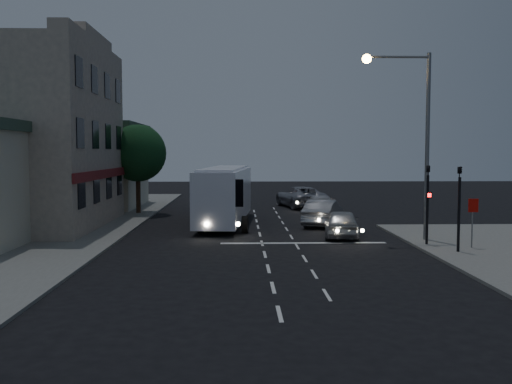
{
  "coord_description": "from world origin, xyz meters",
  "views": [
    {
      "loc": [
        -1.08,
        -25.14,
        4.38
      ],
      "look_at": [
        -0.17,
        5.97,
        2.2
      ],
      "focal_mm": 40.0,
      "sensor_mm": 36.0,
      "label": 1
    }
  ],
  "objects_px": {
    "car_sedan_b": "(320,205)",
    "street_tree": "(138,150)",
    "tour_bus": "(225,193)",
    "streetlight": "(414,124)",
    "traffic_signal_main": "(428,195)",
    "traffic_signal_side": "(459,198)",
    "car_suv": "(342,223)",
    "car_sedan_a": "(323,213)",
    "car_sedan_c": "(301,197)",
    "regulatory_sign": "(473,215)"
  },
  "relations": [
    {
      "from": "car_suv",
      "to": "tour_bus",
      "type": "bearing_deg",
      "value": -34.18
    },
    {
      "from": "traffic_signal_side",
      "to": "streetlight",
      "type": "bearing_deg",
      "value": 105.7
    },
    {
      "from": "tour_bus",
      "to": "car_sedan_b",
      "type": "bearing_deg",
      "value": 42.29
    },
    {
      "from": "car_suv",
      "to": "streetlight",
      "type": "xyz_separation_m",
      "value": [
        3.18,
        -1.6,
        5.01
      ]
    },
    {
      "from": "car_sedan_b",
      "to": "traffic_signal_main",
      "type": "bearing_deg",
      "value": 106.51
    },
    {
      "from": "traffic_signal_side",
      "to": "regulatory_sign",
      "type": "distance_m",
      "value": 1.61
    },
    {
      "from": "car_suv",
      "to": "traffic_signal_main",
      "type": "xyz_separation_m",
      "value": [
        3.43,
        -3.02,
        1.7
      ]
    },
    {
      "from": "traffic_signal_side",
      "to": "street_tree",
      "type": "relative_size",
      "value": 0.66
    },
    {
      "from": "traffic_signal_side",
      "to": "streetlight",
      "type": "xyz_separation_m",
      "value": [
        -0.96,
        3.4,
        3.31
      ]
    },
    {
      "from": "car_sedan_b",
      "to": "car_sedan_c",
      "type": "xyz_separation_m",
      "value": [
        -0.79,
        5.45,
        0.14
      ]
    },
    {
      "from": "car_sedan_a",
      "to": "traffic_signal_main",
      "type": "distance_m",
      "value": 8.71
    },
    {
      "from": "car_suv",
      "to": "street_tree",
      "type": "distance_m",
      "value": 17.13
    },
    {
      "from": "tour_bus",
      "to": "streetlight",
      "type": "height_order",
      "value": "streetlight"
    },
    {
      "from": "traffic_signal_side",
      "to": "car_sedan_b",
      "type": "bearing_deg",
      "value": 103.42
    },
    {
      "from": "tour_bus",
      "to": "car_sedan_b",
      "type": "relative_size",
      "value": 2.4
    },
    {
      "from": "car_sedan_c",
      "to": "regulatory_sign",
      "type": "distance_m",
      "value": 20.89
    },
    {
      "from": "car_sedan_a",
      "to": "traffic_signal_side",
      "type": "bearing_deg",
      "value": 134.04
    },
    {
      "from": "traffic_signal_side",
      "to": "car_sedan_c",
      "type": "bearing_deg",
      "value": 102.09
    },
    {
      "from": "traffic_signal_main",
      "to": "regulatory_sign",
      "type": "distance_m",
      "value": 2.14
    },
    {
      "from": "car_sedan_a",
      "to": "traffic_signal_side",
      "type": "height_order",
      "value": "traffic_signal_side"
    },
    {
      "from": "traffic_signal_side",
      "to": "car_suv",
      "type": "bearing_deg",
      "value": 129.57
    },
    {
      "from": "tour_bus",
      "to": "car_sedan_a",
      "type": "bearing_deg",
      "value": -4.61
    },
    {
      "from": "car_sedan_b",
      "to": "traffic_signal_main",
      "type": "height_order",
      "value": "traffic_signal_main"
    },
    {
      "from": "traffic_signal_side",
      "to": "traffic_signal_main",
      "type": "bearing_deg",
      "value": 109.49
    },
    {
      "from": "traffic_signal_main",
      "to": "streetlight",
      "type": "xyz_separation_m",
      "value": [
        -0.26,
        1.42,
        3.31
      ]
    },
    {
      "from": "regulatory_sign",
      "to": "street_tree",
      "type": "bearing_deg",
      "value": 138.92
    },
    {
      "from": "car_suv",
      "to": "car_sedan_a",
      "type": "xyz_separation_m",
      "value": [
        -0.27,
        4.69,
        0.05
      ]
    },
    {
      "from": "tour_bus",
      "to": "traffic_signal_side",
      "type": "distance_m",
      "value": 14.83
    },
    {
      "from": "tour_bus",
      "to": "car_sedan_b",
      "type": "xyz_separation_m",
      "value": [
        6.53,
        4.96,
        -1.18
      ]
    },
    {
      "from": "regulatory_sign",
      "to": "street_tree",
      "type": "xyz_separation_m",
      "value": [
        -17.51,
        15.26,
        2.9
      ]
    },
    {
      "from": "street_tree",
      "to": "traffic_signal_main",
      "type": "bearing_deg",
      "value": -42.03
    },
    {
      "from": "car_suv",
      "to": "car_sedan_b",
      "type": "distance_m",
      "value": 10.65
    },
    {
      "from": "traffic_signal_side",
      "to": "tour_bus",
      "type": "bearing_deg",
      "value": 133.82
    },
    {
      "from": "car_sedan_b",
      "to": "regulatory_sign",
      "type": "relative_size",
      "value": 2.17
    },
    {
      "from": "car_sedan_b",
      "to": "street_tree",
      "type": "distance_m",
      "value": 13.34
    },
    {
      "from": "car_suv",
      "to": "car_sedan_a",
      "type": "bearing_deg",
      "value": -78.02
    },
    {
      "from": "car_sedan_b",
      "to": "car_sedan_c",
      "type": "height_order",
      "value": "car_sedan_c"
    },
    {
      "from": "car_sedan_a",
      "to": "regulatory_sign",
      "type": "relative_size",
      "value": 2.13
    },
    {
      "from": "streetlight",
      "to": "traffic_signal_main",
      "type": "bearing_deg",
      "value": -79.8
    },
    {
      "from": "car_suv",
      "to": "street_tree",
      "type": "height_order",
      "value": "street_tree"
    },
    {
      "from": "car_sedan_c",
      "to": "streetlight",
      "type": "relative_size",
      "value": 0.67
    },
    {
      "from": "car_sedan_b",
      "to": "traffic_signal_side",
      "type": "relative_size",
      "value": 1.16
    },
    {
      "from": "streetlight",
      "to": "street_tree",
      "type": "bearing_deg",
      "value": 140.49
    },
    {
      "from": "car_suv",
      "to": "streetlight",
      "type": "height_order",
      "value": "streetlight"
    },
    {
      "from": "traffic_signal_side",
      "to": "street_tree",
      "type": "height_order",
      "value": "street_tree"
    },
    {
      "from": "car_sedan_b",
      "to": "regulatory_sign",
      "type": "height_order",
      "value": "regulatory_sign"
    },
    {
      "from": "regulatory_sign",
      "to": "car_suv",
      "type": "bearing_deg",
      "value": 141.81
    },
    {
      "from": "car_sedan_a",
      "to": "traffic_signal_side",
      "type": "distance_m",
      "value": 10.77
    },
    {
      "from": "car_sedan_b",
      "to": "regulatory_sign",
      "type": "distance_m",
      "value": 15.45
    },
    {
      "from": "car_sedan_a",
      "to": "car_sedan_c",
      "type": "distance_m",
      "value": 11.41
    }
  ]
}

